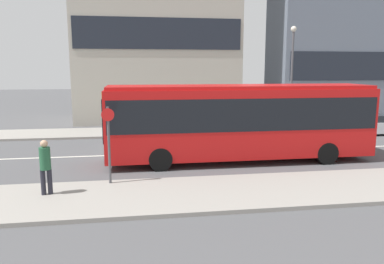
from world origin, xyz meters
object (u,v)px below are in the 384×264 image
(parked_car_0, at_px, (368,125))
(bus_stop_sign, at_px, (109,139))
(street_lamp, at_px, (292,67))
(city_bus, at_px, (240,118))
(pedestrian_near_stop, at_px, (45,164))

(parked_car_0, bearing_deg, bus_stop_sign, -151.39)
(parked_car_0, bearing_deg, street_lamp, 161.24)
(bus_stop_sign, bearing_deg, city_bus, 28.04)
(bus_stop_sign, bearing_deg, pedestrian_near_stop, -155.10)
(parked_car_0, height_order, street_lamp, street_lamp)
(city_bus, distance_m, pedestrian_near_stop, 8.39)
(parked_car_0, distance_m, street_lamp, 6.00)
(city_bus, height_order, pedestrian_near_stop, city_bus)
(city_bus, bearing_deg, parked_car_0, 30.18)
(parked_car_0, bearing_deg, pedestrian_near_stop, -151.79)
(parked_car_0, xyz_separation_m, pedestrian_near_stop, (-17.40, -9.33, 0.54))
(street_lamp, bearing_deg, bus_stop_sign, -137.53)
(bus_stop_sign, bearing_deg, street_lamp, 42.47)
(pedestrian_near_stop, xyz_separation_m, street_lamp, (12.84, 10.88, 3.04))
(pedestrian_near_stop, distance_m, street_lamp, 17.10)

